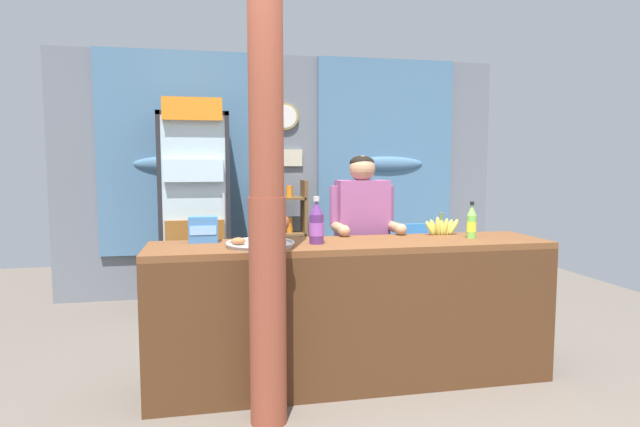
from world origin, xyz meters
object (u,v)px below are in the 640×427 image
(shopkeeper, at_px, (362,230))
(pastry_tray, at_px, (260,243))
(bottle_shelf_rack, at_px, (283,237))
(stall_counter, at_px, (356,301))
(snack_box_biscuit, at_px, (203,229))
(timber_post, at_px, (267,207))
(soda_bottle_lime_soda, at_px, (472,223))
(drink_fridge, at_px, (195,198))
(plastic_lawn_chair, at_px, (418,260))
(banana_bunch, at_px, (441,227))
(soda_bottle_grape_soda, at_px, (316,224))

(shopkeeper, xyz_separation_m, pastry_tray, (-0.80, -0.57, 0.01))
(bottle_shelf_rack, relative_size, pastry_tray, 2.99)
(stall_counter, relative_size, snack_box_biscuit, 14.14)
(shopkeeper, bearing_deg, timber_post, -130.01)
(stall_counter, height_order, soda_bottle_lime_soda, soda_bottle_lime_soda)
(drink_fridge, xyz_separation_m, soda_bottle_lime_soda, (1.85, -1.92, -0.07))
(stall_counter, xyz_separation_m, snack_box_biscuit, (-0.93, 0.29, 0.44))
(timber_post, relative_size, shopkeeper, 1.68)
(timber_post, distance_m, drink_fridge, 2.41)
(plastic_lawn_chair, height_order, pastry_tray, pastry_tray)
(drink_fridge, xyz_separation_m, pastry_tray, (0.44, -1.99, -0.15))
(stall_counter, bearing_deg, snack_box_biscuit, 162.80)
(stall_counter, relative_size, bottle_shelf_rack, 2.06)
(plastic_lawn_chair, relative_size, banana_bunch, 3.25)
(timber_post, height_order, pastry_tray, timber_post)
(pastry_tray, bearing_deg, snack_box_biscuit, 144.09)
(soda_bottle_grape_soda, xyz_separation_m, pastry_tray, (-0.35, -0.03, -0.11))
(timber_post, relative_size, soda_bottle_lime_soda, 10.07)
(timber_post, bearing_deg, soda_bottle_grape_soda, 50.11)
(timber_post, height_order, snack_box_biscuit, timber_post)
(soda_bottle_lime_soda, distance_m, pastry_tray, 1.42)
(stall_counter, xyz_separation_m, drink_fridge, (-1.03, 2.03, 0.53))
(bottle_shelf_rack, height_order, banana_bunch, bottle_shelf_rack)
(plastic_lawn_chair, xyz_separation_m, soda_bottle_lime_soda, (-0.20, -1.41, 0.52))
(drink_fridge, bearing_deg, pastry_tray, -77.65)
(shopkeeper, distance_m, banana_bunch, 0.58)
(plastic_lawn_chair, distance_m, soda_bottle_lime_soda, 1.52)
(soda_bottle_lime_soda, bearing_deg, pastry_tray, -177.24)
(plastic_lawn_chair, relative_size, pastry_tray, 2.08)
(stall_counter, distance_m, soda_bottle_lime_soda, 0.95)
(soda_bottle_lime_soda, distance_m, banana_bunch, 0.23)
(soda_bottle_grape_soda, bearing_deg, timber_post, -129.89)
(banana_bunch, bearing_deg, soda_bottle_lime_soda, -56.26)
(shopkeeper, bearing_deg, snack_box_biscuit, -164.06)
(pastry_tray, bearing_deg, soda_bottle_lime_soda, 2.76)
(plastic_lawn_chair, xyz_separation_m, pastry_tray, (-1.62, -1.48, 0.44))
(shopkeeper, distance_m, soda_bottle_lime_soda, 0.80)
(soda_bottle_grape_soda, distance_m, snack_box_biscuit, 0.72)
(drink_fridge, height_order, soda_bottle_grape_soda, drink_fridge)
(shopkeeper, xyz_separation_m, snack_box_biscuit, (-1.14, -0.33, 0.08))
(stall_counter, xyz_separation_m, banana_bunch, (0.70, 0.30, 0.41))
(drink_fridge, height_order, banana_bunch, drink_fridge)
(drink_fridge, distance_m, pastry_tray, 2.04)
(timber_post, relative_size, soda_bottle_grape_soda, 8.36)
(stall_counter, relative_size, plastic_lawn_chair, 2.96)
(shopkeeper, bearing_deg, stall_counter, -109.06)
(timber_post, height_order, soda_bottle_lime_soda, timber_post)
(bottle_shelf_rack, relative_size, snack_box_biscuit, 6.86)
(soda_bottle_grape_soda, height_order, pastry_tray, soda_bottle_grape_soda)
(stall_counter, xyz_separation_m, bottle_shelf_rack, (-0.15, 2.27, 0.09))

